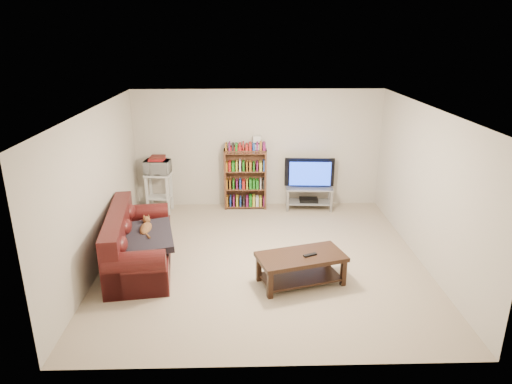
{
  "coord_description": "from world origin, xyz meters",
  "views": [
    {
      "loc": [
        -0.29,
        -6.55,
        3.43
      ],
      "look_at": [
        -0.1,
        0.4,
        1.0
      ],
      "focal_mm": 32.0,
      "sensor_mm": 36.0,
      "label": 1
    }
  ],
  "objects_px": {
    "coffee_table": "(301,263)",
    "tv_stand": "(309,194)",
    "sofa": "(135,247)",
    "bookshelf": "(245,178)"
  },
  "relations": [
    {
      "from": "coffee_table",
      "to": "bookshelf",
      "type": "relative_size",
      "value": 1.1
    },
    {
      "from": "sofa",
      "to": "tv_stand",
      "type": "xyz_separation_m",
      "value": [
        3.02,
        2.34,
        0.01
      ]
    },
    {
      "from": "sofa",
      "to": "tv_stand",
      "type": "height_order",
      "value": "sofa"
    },
    {
      "from": "sofa",
      "to": "bookshelf",
      "type": "distance_m",
      "value": 3.0
    },
    {
      "from": "bookshelf",
      "to": "tv_stand",
      "type": "bearing_deg",
      "value": -3.97
    },
    {
      "from": "sofa",
      "to": "bookshelf",
      "type": "relative_size",
      "value": 1.74
    },
    {
      "from": "tv_stand",
      "to": "bookshelf",
      "type": "xyz_separation_m",
      "value": [
        -1.3,
        0.1,
        0.32
      ]
    },
    {
      "from": "sofa",
      "to": "coffee_table",
      "type": "relative_size",
      "value": 1.59
    },
    {
      "from": "coffee_table",
      "to": "tv_stand",
      "type": "xyz_separation_m",
      "value": [
        0.52,
        2.95,
        0.01
      ]
    },
    {
      "from": "tv_stand",
      "to": "sofa",
      "type": "bearing_deg",
      "value": -138.93
    }
  ]
}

